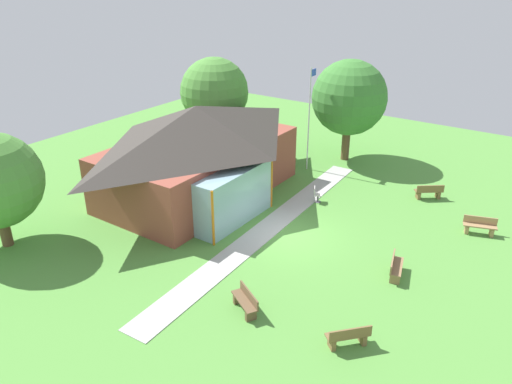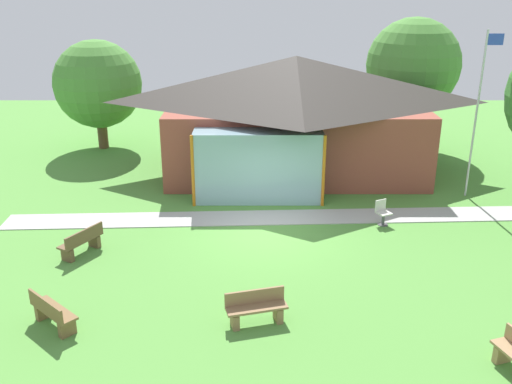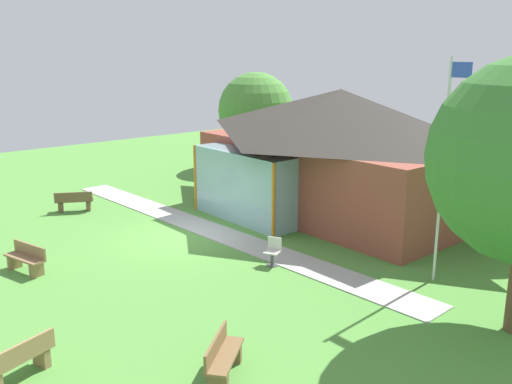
# 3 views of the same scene
# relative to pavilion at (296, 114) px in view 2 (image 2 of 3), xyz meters

# --- Properties ---
(ground_plane) EXTENTS (44.00, 44.00, 0.00)m
(ground_plane) POSITION_rel_pavilion_xyz_m (-1.19, -6.46, -2.58)
(ground_plane) COLOR #54933D
(pavilion) EXTENTS (11.65, 7.85, 4.97)m
(pavilion) POSITION_rel_pavilion_xyz_m (0.00, 0.00, 0.00)
(pavilion) COLOR brown
(pavilion) RESTS_ON ground_plane
(footpath) EXTENTS (18.42, 2.12, 0.03)m
(footpath) POSITION_rel_pavilion_xyz_m (-1.19, -5.26, -2.56)
(footpath) COLOR #ADADA8
(footpath) RESTS_ON ground_plane
(flagpole) EXTENTS (0.64, 0.08, 6.29)m
(flagpole) POSITION_rel_pavilion_xyz_m (6.62, -3.02, 0.86)
(flagpole) COLOR silver
(flagpole) RESTS_ON ground_plane
(bench_front_center) EXTENTS (1.56, 0.81, 0.84)m
(bench_front_center) POSITION_rel_pavilion_xyz_m (-1.61, -11.77, -2.18)
(bench_front_center) COLOR olive
(bench_front_center) RESTS_ON ground_plane
(bench_front_left) EXTENTS (1.41, 1.33, 0.84)m
(bench_front_left) POSITION_rel_pavilion_xyz_m (-6.53, -11.97, -2.18)
(bench_front_left) COLOR brown
(bench_front_left) RESTS_ON ground_plane
(bench_mid_left) EXTENTS (1.13, 1.52, 0.84)m
(bench_mid_left) POSITION_rel_pavilion_xyz_m (-6.95, -8.06, -2.18)
(bench_mid_left) COLOR brown
(bench_mid_left) RESTS_ON ground_plane
(patio_chair_lawn_spare) EXTENTS (0.59, 0.59, 0.86)m
(patio_chair_lawn_spare) POSITION_rel_pavilion_xyz_m (2.74, -5.79, -2.16)
(patio_chair_lawn_spare) COLOR beige
(patio_chair_lawn_spare) RESTS_ON ground_plane
(tree_behind_pavilion_left) EXTENTS (4.22, 4.22, 5.30)m
(tree_behind_pavilion_left) POSITION_rel_pavilion_xyz_m (-9.26, 3.68, 0.60)
(tree_behind_pavilion_left) COLOR brown
(tree_behind_pavilion_left) RESTS_ON ground_plane
(tree_behind_pavilion_right) EXTENTS (4.45, 4.45, 6.33)m
(tree_behind_pavilion_right) POSITION_rel_pavilion_xyz_m (5.89, 3.66, 1.50)
(tree_behind_pavilion_right) COLOR brown
(tree_behind_pavilion_right) RESTS_ON ground_plane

